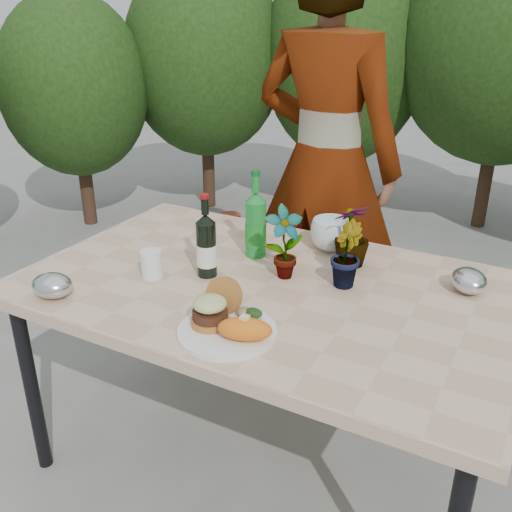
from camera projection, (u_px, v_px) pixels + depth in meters
The scene contains 18 objects.
ground at pixel (266, 458), 2.18m from camera, with size 80.00×80.00×0.00m, color slate.
patio_table at pixel (267, 299), 1.90m from camera, with size 1.60×1.00×0.75m.
shrub_hedge at pixel (461, 93), 2.98m from camera, with size 6.95×5.16×2.23m.
dinner_plate at pixel (227, 332), 1.59m from camera, with size 0.28×0.28×0.01m, color white.
burger_stack at pixel (214, 307), 1.60m from camera, with size 0.11×0.16×0.11m.
sweet_potato at pixel (245, 329), 1.52m from camera, with size 0.15×0.08×0.06m, color orange.
grilled_veg at pixel (249, 312), 1.64m from camera, with size 0.08×0.05×0.03m.
wine_bottle at pixel (206, 246), 1.89m from camera, with size 0.07×0.07×0.29m.
sparkling_water at pixel (256, 225), 2.03m from camera, with size 0.08×0.08×0.32m.
plastic_cup at pixel (152, 264), 1.90m from camera, with size 0.07×0.07×0.10m, color white.
seedling_left at pixel (284, 243), 1.87m from camera, with size 0.13×0.09×0.25m, color #2D5F20.
seedling_mid at pixel (345, 254), 1.83m from camera, with size 0.12×0.09×0.21m, color #20501B.
seedling_right at pixel (352, 235), 1.96m from camera, with size 0.12×0.12×0.22m, color #1F551D.
blue_bowl at pixel (331, 234), 2.11m from camera, with size 0.15×0.15×0.12m, color white.
foil_packet_left at pixel (52, 285), 1.77m from camera, with size 0.13×0.11×0.08m, color silver.
foil_packet_right at pixel (469, 281), 1.81m from camera, with size 0.13×0.11×0.08m, color silver.
person at pixel (326, 165), 2.50m from camera, with size 0.69×0.45×1.88m, color #9A674D.
terracotta_pot at pixel (230, 223), 4.30m from camera, with size 0.17×0.17×0.14m.
Camera 1 is at (0.77, -1.49, 1.60)m, focal length 40.00 mm.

